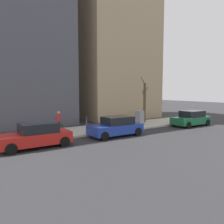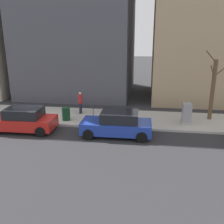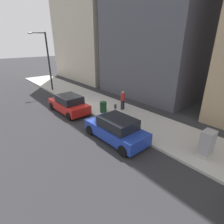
{
  "view_description": "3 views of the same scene",
  "coord_description": "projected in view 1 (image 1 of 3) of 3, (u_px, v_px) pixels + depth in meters",
  "views": [
    {
      "loc": [
        -14.78,
        3.89,
        3.48
      ],
      "look_at": [
        0.01,
        -5.89,
        1.77
      ],
      "focal_mm": 35.0,
      "sensor_mm": 36.0,
      "label": 1
    },
    {
      "loc": [
        -15.11,
        -7.28,
        5.86
      ],
      "look_at": [
        0.73,
        -4.99,
        0.93
      ],
      "focal_mm": 40.0,
      "sensor_mm": 36.0,
      "label": 2
    },
    {
      "loc": [
        -7.36,
        -12.67,
        5.76
      ],
      "look_at": [
        0.08,
        -3.83,
        1.03
      ],
      "focal_mm": 28.0,
      "sensor_mm": 36.0,
      "label": 3
    }
  ],
  "objects": [
    {
      "name": "ground_plane",
      "position": [
        40.0,
        143.0,
        14.75
      ],
      "size": [
        120.0,
        120.0,
        0.0
      ],
      "primitive_type": "plane",
      "color": "#2B2B2D"
    },
    {
      "name": "sidewalk",
      "position": [
        32.0,
        136.0,
        16.4
      ],
      "size": [
        4.0,
        36.0,
        0.15
      ],
      "primitive_type": "cube",
      "color": "#B2AFA8",
      "rests_on": "ground"
    },
    {
      "name": "parked_car_green",
      "position": [
        191.0,
        119.0,
        21.8
      ],
      "size": [
        2.0,
        4.24,
        1.52
      ],
      "rotation": [
        0.0,
        0.0,
        0.02
      ],
      "color": "#196038",
      "rests_on": "ground"
    },
    {
      "name": "parked_car_blue",
      "position": [
        116.0,
        127.0,
        16.86
      ],
      "size": [
        1.98,
        4.23,
        1.52
      ],
      "rotation": [
        0.0,
        0.0,
        0.02
      ],
      "color": "#1E389E",
      "rests_on": "ground"
    },
    {
      "name": "parked_car_red",
      "position": [
        36.0,
        136.0,
        13.48
      ],
      "size": [
        2.01,
        4.24,
        1.52
      ],
      "rotation": [
        0.0,
        0.0,
        0.03
      ],
      "color": "red",
      "rests_on": "ground"
    },
    {
      "name": "parking_meter",
      "position": [
        86.0,
        123.0,
        17.09
      ],
      "size": [
        0.14,
        0.1,
        1.35
      ],
      "color": "slate",
      "rests_on": "sidewalk"
    },
    {
      "name": "utility_box",
      "position": [
        139.0,
        118.0,
        21.2
      ],
      "size": [
        0.83,
        0.61,
        1.43
      ],
      "color": "#A8A399",
      "rests_on": "sidewalk"
    },
    {
      "name": "bare_tree",
      "position": [
        145.0,
        102.0,
        23.14
      ],
      "size": [
        1.24,
        1.81,
        4.79
      ],
      "color": "brown",
      "rests_on": "sidewalk"
    },
    {
      "name": "trash_bin",
      "position": [
        59.0,
        129.0,
        16.38
      ],
      "size": [
        0.56,
        0.56,
        0.9
      ],
      "primitive_type": "cylinder",
      "color": "#14381E",
      "rests_on": "sidewalk"
    },
    {
      "name": "pedestrian_near_meter",
      "position": [
        59.0,
        120.0,
        18.05
      ],
      "size": [
        0.4,
        0.36,
        1.66
      ],
      "rotation": [
        0.0,
        0.0,
        0.04
      ],
      "color": "#1E1E2D",
      "rests_on": "sidewalk"
    },
    {
      "name": "office_tower_left",
      "position": [
        111.0,
        19.0,
        29.0
      ],
      "size": [
        9.76,
        9.76,
        26.01
      ],
      "primitive_type": "cube",
      "color": "tan",
      "rests_on": "ground"
    },
    {
      "name": "office_block_center",
      "position": [
        10.0,
        11.0,
        22.69
      ],
      "size": [
        10.54,
        10.54,
        23.64
      ],
      "primitive_type": "cube",
      "color": "#4C4C56",
      "rests_on": "ground"
    }
  ]
}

